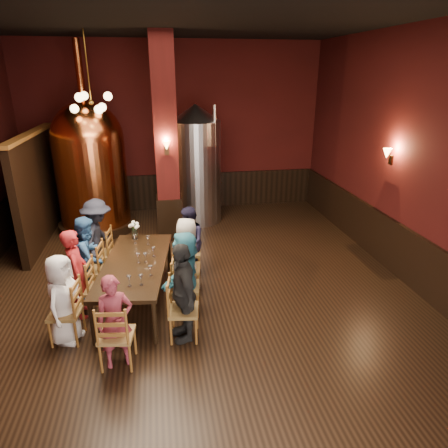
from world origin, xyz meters
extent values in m
plane|color=black|center=(0.00, 0.00, 0.00)|extent=(10.00, 10.00, 0.00)
plane|color=black|center=(0.00, 0.00, 4.50)|extent=(10.00, 10.00, 0.00)
cube|color=#420F0E|center=(0.00, 5.00, 2.25)|extent=(8.00, 0.02, 4.50)
cube|color=#420F0E|center=(4.00, 0.00, 2.25)|extent=(0.02, 10.00, 4.50)
cube|color=black|center=(3.96, 0.00, 0.50)|extent=(0.08, 9.90, 1.00)
cube|color=black|center=(0.00, 4.96, 0.50)|extent=(7.90, 0.08, 1.00)
cube|color=#420F0E|center=(-0.30, 2.80, 2.25)|extent=(0.58, 0.58, 4.50)
cube|color=black|center=(-3.20, 3.20, 1.20)|extent=(0.22, 3.50, 2.40)
cube|color=black|center=(-0.98, -0.03, 0.72)|extent=(1.30, 2.51, 0.06)
cylinder|color=black|center=(-1.56, -1.10, 0.34)|extent=(0.07, 0.07, 0.69)
cylinder|color=black|center=(-0.69, -1.21, 0.34)|extent=(0.07, 0.07, 0.69)
cylinder|color=black|center=(-1.27, 1.16, 0.34)|extent=(0.07, 0.07, 0.69)
cylinder|color=black|center=(-0.39, 1.05, 0.34)|extent=(0.07, 0.07, 0.69)
imported|color=white|center=(-1.95, -0.91, 0.68)|extent=(0.62, 0.77, 1.35)
imported|color=maroon|center=(-1.86, -0.24, 0.74)|extent=(0.42, 0.58, 1.47)
imported|color=#29538B|center=(-1.78, 0.41, 0.72)|extent=(0.47, 0.75, 1.44)
imported|color=black|center=(-1.69, 1.08, 0.77)|extent=(0.68, 1.05, 1.53)
imported|color=black|center=(-0.27, -1.13, 0.76)|extent=(0.53, 0.94, 1.51)
imported|color=teal|center=(-0.18, -0.46, 0.71)|extent=(0.82, 1.37, 1.41)
imported|color=#B3AC9E|center=(-0.09, 0.19, 0.69)|extent=(0.70, 0.80, 1.38)
imported|color=black|center=(-0.01, 0.86, 0.68)|extent=(0.43, 0.70, 1.35)
imported|color=maroon|center=(-1.18, -1.56, 0.65)|extent=(0.53, 0.41, 1.31)
cylinder|color=black|center=(-2.08, 3.67, 0.10)|extent=(1.86, 1.86, 0.21)
cylinder|color=#CF642F|center=(-2.08, 3.67, 1.24)|extent=(1.71, 1.71, 2.06)
sphere|color=#CF642F|center=(-2.08, 3.67, 2.27)|extent=(1.65, 1.65, 1.65)
cylinder|color=#CF642F|center=(-2.08, 3.67, 3.71)|extent=(0.16, 0.16, 1.34)
cylinder|color=#B2B2B7|center=(0.47, 3.85, 1.29)|extent=(1.26, 1.26, 2.57)
cone|color=#B2B2B7|center=(0.47, 3.85, 2.78)|extent=(1.24, 1.24, 0.41)
cylinder|color=#B2B2B7|center=(0.88, 3.44, 1.54)|extent=(0.08, 0.08, 2.88)
cylinder|color=white|center=(-1.01, 0.99, 0.84)|extent=(0.10, 0.10, 0.19)
camera|label=1|loc=(-0.52, -6.13, 3.69)|focal=32.00mm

